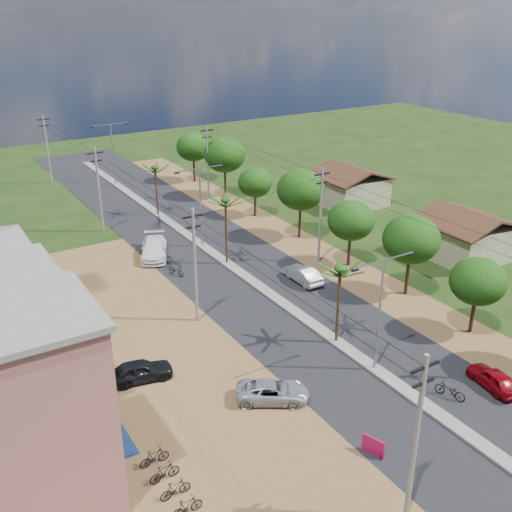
{
  "coord_description": "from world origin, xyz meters",
  "views": [
    {
      "loc": [
        -24.05,
        -24.22,
        22.53
      ],
      "look_at": [
        -0.35,
        14.29,
        3.0
      ],
      "focal_mm": 42.0,
      "sensor_mm": 36.0,
      "label": 1
    }
  ],
  "objects_px": {
    "car_silver_mid": "(303,275)",
    "parked_scooter_row": "(181,498)",
    "roadside_sign": "(373,447)",
    "car_red_near": "(493,379)",
    "car_white_far": "(154,249)",
    "car_parked_silver": "(273,392)",
    "car_parked_dark": "(140,371)",
    "moto_rider_east": "(450,391)"
  },
  "relations": [
    {
      "from": "car_silver_mid",
      "to": "parked_scooter_row",
      "type": "relative_size",
      "value": 0.6
    },
    {
      "from": "car_silver_mid",
      "to": "roadside_sign",
      "type": "xyz_separation_m",
      "value": [
        -9.24,
        -19.29,
        -0.14
      ]
    },
    {
      "from": "roadside_sign",
      "to": "car_red_near",
      "type": "bearing_deg",
      "value": -15.97
    },
    {
      "from": "car_silver_mid",
      "to": "car_white_far",
      "type": "relative_size",
      "value": 0.74
    },
    {
      "from": "car_red_near",
      "to": "car_parked_silver",
      "type": "xyz_separation_m",
      "value": [
        -12.5,
        6.12,
        -0.02
      ]
    },
    {
      "from": "car_parked_dark",
      "to": "moto_rider_east",
      "type": "bearing_deg",
      "value": -116.56
    },
    {
      "from": "car_red_near",
      "to": "parked_scooter_row",
      "type": "height_order",
      "value": "car_red_near"
    },
    {
      "from": "car_red_near",
      "to": "car_parked_dark",
      "type": "xyz_separation_m",
      "value": [
        -18.55,
        12.29,
        0.06
      ]
    },
    {
      "from": "car_parked_silver",
      "to": "moto_rider_east",
      "type": "bearing_deg",
      "value": -88.35
    },
    {
      "from": "car_parked_silver",
      "to": "car_red_near",
      "type": "bearing_deg",
      "value": -84.13
    },
    {
      "from": "car_parked_silver",
      "to": "roadside_sign",
      "type": "bearing_deg",
      "value": -131.55
    },
    {
      "from": "roadside_sign",
      "to": "parked_scooter_row",
      "type": "height_order",
      "value": "roadside_sign"
    },
    {
      "from": "car_silver_mid",
      "to": "car_white_far",
      "type": "bearing_deg",
      "value": -53.01
    },
    {
      "from": "car_white_far",
      "to": "roadside_sign",
      "type": "height_order",
      "value": "car_white_far"
    },
    {
      "from": "car_red_near",
      "to": "car_parked_dark",
      "type": "bearing_deg",
      "value": -24.6
    },
    {
      "from": "car_red_near",
      "to": "car_silver_mid",
      "type": "relative_size",
      "value": 0.89
    },
    {
      "from": "car_parked_silver",
      "to": "car_parked_dark",
      "type": "xyz_separation_m",
      "value": [
        -6.05,
        6.17,
        0.08
      ]
    },
    {
      "from": "car_parked_silver",
      "to": "roadside_sign",
      "type": "height_order",
      "value": "car_parked_silver"
    },
    {
      "from": "car_silver_mid",
      "to": "car_parked_silver",
      "type": "height_order",
      "value": "car_silver_mid"
    },
    {
      "from": "car_white_far",
      "to": "car_parked_dark",
      "type": "relative_size",
      "value": 1.39
    },
    {
      "from": "parked_scooter_row",
      "to": "car_red_near",
      "type": "bearing_deg",
      "value": -4.23
    },
    {
      "from": "car_parked_silver",
      "to": "car_parked_dark",
      "type": "relative_size",
      "value": 1.09
    },
    {
      "from": "car_silver_mid",
      "to": "moto_rider_east",
      "type": "distance_m",
      "value": 18.1
    },
    {
      "from": "moto_rider_east",
      "to": "car_silver_mid",
      "type": "bearing_deg",
      "value": -115.34
    },
    {
      "from": "roadside_sign",
      "to": "parked_scooter_row",
      "type": "xyz_separation_m",
      "value": [
        -10.24,
        2.17,
        -0.05
      ]
    },
    {
      "from": "car_parked_dark",
      "to": "moto_rider_east",
      "type": "relative_size",
      "value": 2.11
    },
    {
      "from": "car_parked_silver",
      "to": "parked_scooter_row",
      "type": "height_order",
      "value": "car_parked_silver"
    },
    {
      "from": "car_red_near",
      "to": "parked_scooter_row",
      "type": "distance_m",
      "value": 20.79
    },
    {
      "from": "car_silver_mid",
      "to": "car_parked_dark",
      "type": "xyz_separation_m",
      "value": [
        -17.29,
        -6.37,
        0.01
      ]
    },
    {
      "from": "car_parked_silver",
      "to": "car_parked_dark",
      "type": "height_order",
      "value": "car_parked_dark"
    },
    {
      "from": "car_silver_mid",
      "to": "moto_rider_east",
      "type": "xyz_separation_m",
      "value": [
        -1.89,
        -18.0,
        -0.18
      ]
    },
    {
      "from": "car_red_near",
      "to": "moto_rider_east",
      "type": "xyz_separation_m",
      "value": [
        -3.15,
        0.66,
        -0.12
      ]
    },
    {
      "from": "car_white_far",
      "to": "roadside_sign",
      "type": "bearing_deg",
      "value": -66.67
    },
    {
      "from": "car_white_far",
      "to": "moto_rider_east",
      "type": "relative_size",
      "value": 2.93
    },
    {
      "from": "car_white_far",
      "to": "car_parked_dark",
      "type": "xyz_separation_m",
      "value": [
        -8.55,
        -18.15,
        -0.13
      ]
    },
    {
      "from": "car_parked_dark",
      "to": "parked_scooter_row",
      "type": "height_order",
      "value": "car_parked_dark"
    },
    {
      "from": "car_white_far",
      "to": "roadside_sign",
      "type": "distance_m",
      "value": 31.08
    },
    {
      "from": "car_white_far",
      "to": "moto_rider_east",
      "type": "xyz_separation_m",
      "value": [
        6.85,
        -29.79,
        -0.32
      ]
    },
    {
      "from": "car_white_far",
      "to": "parked_scooter_row",
      "type": "bearing_deg",
      "value": -86.12
    },
    {
      "from": "car_red_near",
      "to": "car_parked_dark",
      "type": "distance_m",
      "value": 22.25
    },
    {
      "from": "car_white_far",
      "to": "moto_rider_east",
      "type": "height_order",
      "value": "car_white_far"
    },
    {
      "from": "car_parked_silver",
      "to": "roadside_sign",
      "type": "relative_size",
      "value": 3.48
    }
  ]
}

